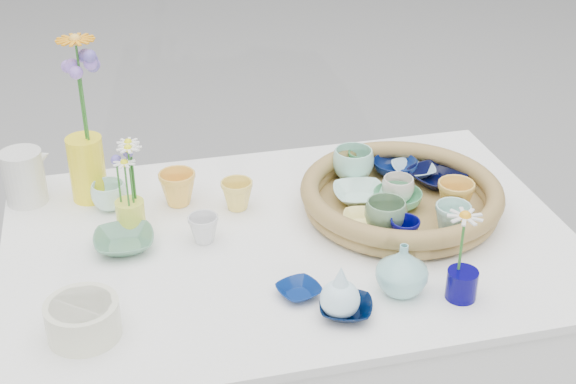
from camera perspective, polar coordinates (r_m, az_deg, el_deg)
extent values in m
imported|color=#0A1B52|center=(2.03, 7.63, 1.74)|extent=(0.15, 0.15, 0.03)
imported|color=black|center=(2.00, 10.55, 1.04)|extent=(0.16, 0.16, 0.03)
imported|color=gold|center=(1.87, 11.79, -0.40)|extent=(0.10, 0.10, 0.08)
imported|color=#54A671|center=(1.89, 7.78, -0.50)|extent=(0.13, 0.13, 0.04)
imported|color=#5F8461|center=(1.78, 6.96, -1.72)|extent=(0.12, 0.12, 0.07)
imported|color=#B0DACA|center=(1.90, 5.09, -0.18)|extent=(0.14, 0.14, 0.03)
imported|color=#9AD9C3|center=(1.98, 4.65, 1.97)|extent=(0.13, 0.13, 0.08)
imported|color=beige|center=(1.90, 7.82, 0.19)|extent=(0.09, 0.09, 0.06)
imported|color=#97C0D2|center=(2.03, 8.90, 1.56)|extent=(0.11, 0.11, 0.03)
imported|color=#04044F|center=(1.74, 8.29, -2.83)|extent=(0.07, 0.07, 0.06)
imported|color=#F9E579|center=(1.81, 5.42, -2.04)|extent=(0.12, 0.12, 0.02)
imported|color=#9ACCBE|center=(1.79, 11.60, -1.95)|extent=(0.10, 0.10, 0.07)
imported|color=#397E48|center=(2.02, 5.16, 2.14)|extent=(0.07, 0.07, 0.06)
imported|color=#F9BA45|center=(1.92, -7.85, 0.26)|extent=(0.10, 0.10, 0.08)
imported|color=#EFCF58|center=(1.89, -3.65, -0.21)|extent=(0.10, 0.10, 0.07)
imported|color=#528465|center=(1.79, -11.57, -3.48)|extent=(0.14, 0.14, 0.03)
imported|color=silver|center=(1.78, -6.03, -2.62)|extent=(0.08, 0.08, 0.06)
imported|color=navy|center=(1.61, 0.78, -7.05)|extent=(0.11, 0.11, 0.02)
imported|color=silver|center=(1.94, -12.60, -0.28)|extent=(0.11, 0.11, 0.07)
imported|color=black|center=(1.57, 4.14, -8.27)|extent=(0.13, 0.13, 0.03)
imported|color=#86C6C2|center=(1.61, 8.13, -5.43)|extent=(0.13, 0.13, 0.11)
cylinder|color=#040051|center=(1.63, 12.25, -6.44)|extent=(0.08, 0.08, 0.06)
cylinder|color=yellow|center=(1.97, -14.09, 1.63)|extent=(0.11, 0.11, 0.16)
cylinder|color=#E4E845|center=(1.85, -11.13, -1.62)|extent=(0.07, 0.07, 0.07)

